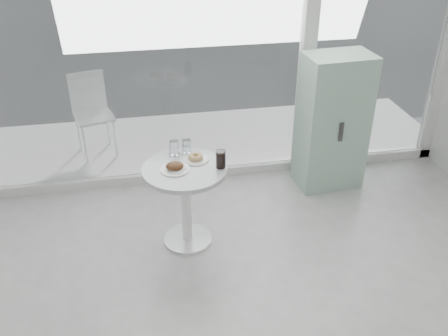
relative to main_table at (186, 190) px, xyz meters
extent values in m
cube|color=silver|center=(0.50, 1.10, -0.50)|extent=(5.00, 0.12, 0.10)
cube|color=silver|center=(1.40, 1.10, 0.95)|extent=(0.14, 0.14, 3.00)
cube|color=white|center=(-0.27, 1.10, 0.85)|extent=(3.21, 0.02, 2.60)
cube|color=white|center=(2.17, 1.10, 0.85)|extent=(1.41, 0.02, 2.60)
cylinder|color=white|center=(0.00, 0.00, -0.54)|extent=(0.44, 0.44, 0.03)
cylinder|color=white|center=(0.00, 0.00, -0.18)|extent=(0.09, 0.09, 0.70)
cylinder|color=silver|center=(0.00, 0.00, 0.20)|extent=(0.72, 0.72, 0.04)
cube|color=white|center=(0.50, 1.90, -0.53)|extent=(5.60, 1.60, 0.05)
cube|color=#87AC99|center=(1.60, 0.74, 0.16)|extent=(0.68, 0.48, 1.42)
cube|color=#333333|center=(1.60, 0.51, 0.16)|extent=(0.04, 0.02, 0.20)
cylinder|color=white|center=(-0.96, 1.55, -0.27)|extent=(0.02, 0.02, 0.46)
cylinder|color=white|center=(-0.63, 1.64, -0.27)|extent=(0.02, 0.02, 0.46)
cylinder|color=white|center=(-1.05, 1.88, -0.27)|extent=(0.02, 0.02, 0.46)
cylinder|color=white|center=(-0.72, 1.97, -0.27)|extent=(0.02, 0.02, 0.46)
cube|color=white|center=(-0.84, 1.76, -0.03)|extent=(0.50, 0.50, 0.03)
cube|color=white|center=(-0.89, 1.95, 0.21)|extent=(0.40, 0.13, 0.46)
cylinder|color=silver|center=(-0.08, -0.02, 0.23)|extent=(0.25, 0.25, 0.01)
cube|color=white|center=(-0.06, -0.03, 0.24)|extent=(0.16, 0.16, 0.00)
ellipsoid|color=#381D0F|center=(-0.08, -0.02, 0.26)|extent=(0.15, 0.12, 0.06)
ellipsoid|color=#381D0F|center=(-0.05, 0.00, 0.25)|extent=(0.07, 0.07, 0.04)
cylinder|color=silver|center=(0.11, 0.11, 0.23)|extent=(0.22, 0.22, 0.01)
torus|color=tan|center=(0.11, 0.11, 0.25)|extent=(0.13, 0.13, 0.04)
cylinder|color=white|center=(-0.06, 0.24, 0.29)|extent=(0.08, 0.08, 0.13)
cylinder|color=white|center=(-0.06, 0.24, 0.26)|extent=(0.07, 0.07, 0.07)
cylinder|color=white|center=(0.05, 0.26, 0.28)|extent=(0.08, 0.08, 0.13)
cylinder|color=white|center=(0.05, 0.26, 0.26)|extent=(0.06, 0.06, 0.07)
cylinder|color=white|center=(0.30, -0.05, 0.30)|extent=(0.08, 0.08, 0.16)
cylinder|color=black|center=(0.30, -0.05, 0.29)|extent=(0.07, 0.07, 0.14)
camera|label=1|loc=(-0.33, -3.60, 2.33)|focal=40.00mm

